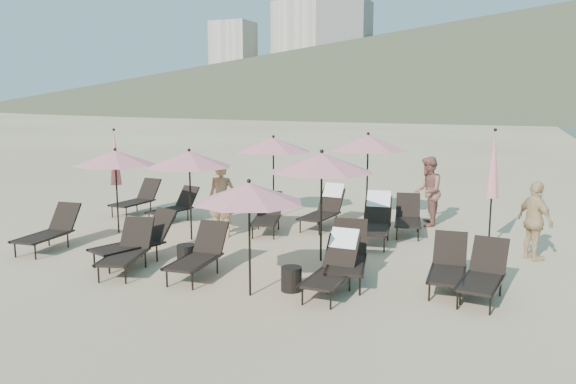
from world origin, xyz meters
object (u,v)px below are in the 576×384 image
at_px(lounger_9, 325,208).
at_px(lounger_10, 408,217).
at_px(lounger_3, 199,254).
at_px(beachgoer_c, 535,221).
at_px(lounger_11, 376,219).
at_px(beachgoer_b, 428,191).
at_px(umbrella_open_3, 273,145).
at_px(lounger_8, 267,215).
at_px(lounger_0, 50,230).
at_px(side_table_1, 291,279).
at_px(lounger_2, 128,249).
at_px(umbrella_open_4, 368,143).
at_px(lounger_1, 137,239).
at_px(lounger_12, 483,274).
at_px(lounger_5, 448,266).
at_px(umbrella_open_1, 189,159).
at_px(lounger_6, 138,198).
at_px(umbrella_open_2, 322,163).
at_px(umbrella_open_5, 249,193).
at_px(lounger_4, 334,265).
at_px(lounger_7, 175,206).
at_px(beachgoer_a, 221,200).
at_px(umbrella_open_0, 115,158).
at_px(umbrella_closed_0, 493,165).
at_px(umbrella_closed_1, 115,158).
at_px(side_table_0, 186,256).
at_px(lounger_13, 348,255).

relative_size(lounger_9, lounger_10, 1.06).
distance_m(lounger_3, beachgoer_c, 7.13).
xyz_separation_m(lounger_11, beachgoer_b, (0.89, 2.29, 0.40)).
distance_m(lounger_3, umbrella_open_3, 5.98).
relative_size(lounger_8, lounger_11, 0.94).
xyz_separation_m(lounger_0, side_table_1, (6.21, -0.57, -0.24)).
distance_m(lounger_2, umbrella_open_4, 7.50).
relative_size(lounger_3, beachgoer_c, 1.00).
distance_m(lounger_1, lounger_10, 6.79).
bearing_deg(beachgoer_b, lounger_12, 10.13).
bearing_deg(lounger_8, lounger_3, -102.20).
relative_size(lounger_5, umbrella_open_1, 0.73).
height_order(lounger_2, lounger_6, lounger_6).
relative_size(lounger_2, beachgoer_c, 1.05).
height_order(lounger_9, beachgoer_b, beachgoer_b).
bearing_deg(umbrella_open_4, beachgoer_c, -30.80).
bearing_deg(beachgoer_c, umbrella_open_2, 74.17).
height_order(umbrella_open_5, beachgoer_c, umbrella_open_5).
distance_m(lounger_4, lounger_7, 7.27).
height_order(lounger_4, lounger_10, lounger_4).
bearing_deg(lounger_0, beachgoer_a, 34.96).
height_order(lounger_4, beachgoer_b, beachgoer_b).
bearing_deg(lounger_9, umbrella_open_1, -129.10).
xyz_separation_m(umbrella_open_0, umbrella_open_2, (5.72, -0.49, 0.16)).
xyz_separation_m(lounger_1, lounger_2, (0.22, -0.61, -0.04)).
bearing_deg(lounger_10, lounger_3, -131.81).
bearing_deg(lounger_8, lounger_0, -155.03).
relative_size(umbrella_open_0, umbrella_closed_0, 0.79).
distance_m(lounger_9, lounger_12, 6.06).
height_order(lounger_1, beachgoer_c, beachgoer_c).
height_order(lounger_1, lounger_11, lounger_11).
bearing_deg(umbrella_open_3, umbrella_open_1, -104.29).
bearing_deg(lounger_6, umbrella_open_1, -30.33).
bearing_deg(lounger_4, lounger_8, 130.54).
height_order(umbrella_closed_1, beachgoer_c, umbrella_closed_1).
height_order(umbrella_open_2, umbrella_open_5, umbrella_open_2).
relative_size(lounger_8, side_table_0, 3.69).
bearing_deg(lounger_7, umbrella_open_2, -11.96).
height_order(lounger_0, umbrella_open_3, umbrella_open_3).
relative_size(umbrella_open_2, umbrella_closed_1, 0.90).
bearing_deg(umbrella_open_0, beachgoer_a, 12.99).
xyz_separation_m(lounger_13, side_table_0, (-3.27, -0.51, -0.24)).
bearing_deg(umbrella_open_2, lounger_0, -166.52).
relative_size(umbrella_open_3, umbrella_open_5, 1.17).
distance_m(lounger_11, umbrella_open_1, 4.76).
bearing_deg(lounger_1, lounger_2, -50.72).
relative_size(lounger_1, lounger_11, 1.01).
height_order(lounger_5, umbrella_open_3, umbrella_open_3).
relative_size(lounger_0, lounger_8, 0.97).
relative_size(lounger_0, umbrella_open_4, 0.69).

